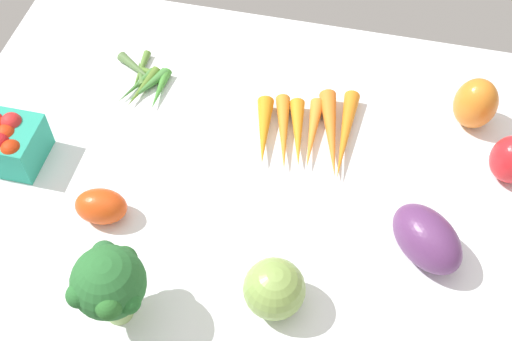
# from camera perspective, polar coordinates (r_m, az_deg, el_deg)

# --- Properties ---
(tablecloth) EXTENTS (1.04, 0.76, 0.02)m
(tablecloth) POSITION_cam_1_polar(r_m,az_deg,el_deg) (1.06, -0.00, -0.96)
(tablecloth) COLOR white
(tablecloth) RESTS_ON ground
(okra_pile) EXTENTS (0.11, 0.14, 0.02)m
(okra_pile) POSITION_cam_1_polar(r_m,az_deg,el_deg) (1.20, -9.57, 7.58)
(okra_pile) COLOR #557841
(okra_pile) RESTS_ON tablecloth
(carrot_bunch) EXTENTS (0.17, 0.18, 0.03)m
(carrot_bunch) POSITION_cam_1_polar(r_m,az_deg,el_deg) (1.10, 4.54, 3.16)
(carrot_bunch) COLOR orange
(carrot_bunch) RESTS_ON tablecloth
(bell_pepper_orange) EXTENTS (0.09, 0.09, 0.09)m
(bell_pepper_orange) POSITION_cam_1_polar(r_m,az_deg,el_deg) (1.15, 18.25, 5.46)
(bell_pepper_orange) COLOR orange
(bell_pepper_orange) RESTS_ON tablecloth
(eggplant) EXTENTS (0.14, 0.14, 0.08)m
(eggplant) POSITION_cam_1_polar(r_m,az_deg,el_deg) (0.98, 14.39, -5.66)
(eggplant) COLOR #5D3164
(eggplant) RESTS_ON tablecloth
(roma_tomato) EXTENTS (0.08, 0.06, 0.05)m
(roma_tomato) POSITION_cam_1_polar(r_m,az_deg,el_deg) (1.02, -13.09, -3.00)
(roma_tomato) COLOR #DD4616
(roma_tomato) RESTS_ON tablecloth
(berry_basket) EXTENTS (0.09, 0.09, 0.08)m
(berry_basket) POSITION_cam_1_polar(r_m,az_deg,el_deg) (1.11, -20.31, 2.30)
(berry_basket) COLOR teal
(berry_basket) RESTS_ON tablecloth
(broccoli_head) EXTENTS (0.10, 0.11, 0.14)m
(broccoli_head) POSITION_cam_1_polar(r_m,az_deg,el_deg) (0.88, -12.43, -9.43)
(broccoli_head) COLOR #9CBF73
(broccoli_head) RESTS_ON tablecloth
(heirloom_tomato_green) EXTENTS (0.08, 0.08, 0.08)m
(heirloom_tomato_green) POSITION_cam_1_polar(r_m,az_deg,el_deg) (0.91, 1.57, -10.08)
(heirloom_tomato_green) COLOR #85A850
(heirloom_tomato_green) RESTS_ON tablecloth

